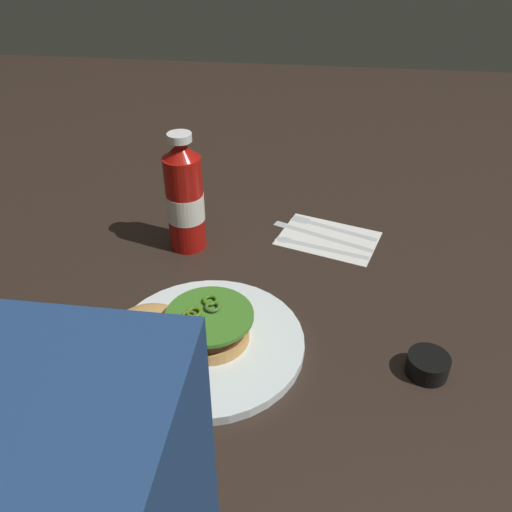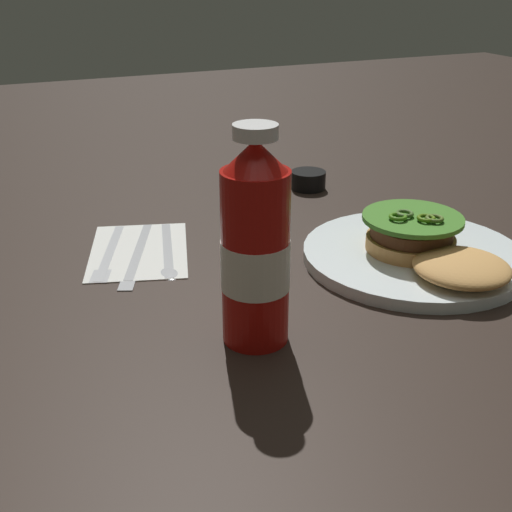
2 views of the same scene
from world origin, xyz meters
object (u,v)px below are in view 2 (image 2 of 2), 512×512
object	(u,v)px
burger_sandwich	(429,245)
dinner_plate	(413,255)
butter_knife	(136,256)
ketchup_bottle	(255,249)
spoon_utensil	(168,255)
fork_utensil	(107,255)
napkin	(139,250)
condiment_cup	(308,180)

from	to	relation	value
burger_sandwich	dinner_plate	bearing A→B (deg)	177.84
butter_knife	ketchup_bottle	bearing A→B (deg)	15.51
burger_sandwich	ketchup_bottle	distance (m)	0.27
ketchup_bottle	dinner_plate	bearing A→B (deg)	109.30
butter_knife	spoon_utensil	xyz separation A→B (m)	(0.01, 0.04, 0.00)
dinner_plate	fork_utensil	bearing A→B (deg)	-114.53
ketchup_bottle	napkin	size ratio (longest dim) A/B	1.22
dinner_plate	ketchup_bottle	distance (m)	0.29
butter_knife	spoon_utensil	world-z (taller)	same
ketchup_bottle	condiment_cup	bearing A→B (deg)	146.05
fork_utensil	spoon_utensil	xyz separation A→B (m)	(0.03, 0.07, 0.00)
condiment_cup	ketchup_bottle	bearing A→B (deg)	-33.95
spoon_utensil	napkin	bearing A→B (deg)	-143.20
fork_utensil	spoon_utensil	world-z (taller)	same
fork_utensil	condiment_cup	bearing A→B (deg)	111.71
dinner_plate	ketchup_bottle	xyz separation A→B (m)	(0.09, -0.26, 0.09)
burger_sandwich	butter_knife	distance (m)	0.37
ketchup_bottle	butter_knife	world-z (taller)	ketchup_bottle
ketchup_bottle	fork_utensil	world-z (taller)	ketchup_bottle
dinner_plate	condiment_cup	xyz separation A→B (m)	(-0.31, 0.01, 0.01)
butter_knife	spoon_utensil	size ratio (longest dim) A/B	1.10
dinner_plate	fork_utensil	world-z (taller)	dinner_plate
ketchup_bottle	condiment_cup	distance (m)	0.49
condiment_cup	burger_sandwich	bearing A→B (deg)	-1.93
dinner_plate	spoon_utensil	xyz separation A→B (m)	(-0.13, -0.29, -0.00)
dinner_plate	condiment_cup	world-z (taller)	condiment_cup
burger_sandwich	napkin	size ratio (longest dim) A/B	1.16
butter_knife	dinner_plate	bearing A→B (deg)	65.89
burger_sandwich	condiment_cup	distance (m)	0.34
ketchup_bottle	napkin	world-z (taller)	ketchup_bottle
napkin	condiment_cup	bearing A→B (deg)	113.32
dinner_plate	napkin	world-z (taller)	dinner_plate
ketchup_bottle	condiment_cup	size ratio (longest dim) A/B	3.80
burger_sandwich	condiment_cup	size ratio (longest dim) A/B	3.60
burger_sandwich	fork_utensil	size ratio (longest dim) A/B	1.21
butter_knife	burger_sandwich	bearing A→B (deg)	61.63
dinner_plate	spoon_utensil	size ratio (longest dim) A/B	1.58
dinner_plate	spoon_utensil	distance (m)	0.32
condiment_cup	napkin	size ratio (longest dim) A/B	0.32
fork_utensil	spoon_utensil	bearing A→B (deg)	65.76
dinner_plate	fork_utensil	xyz separation A→B (m)	(-0.16, -0.36, -0.00)
napkin	fork_utensil	distance (m)	0.04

